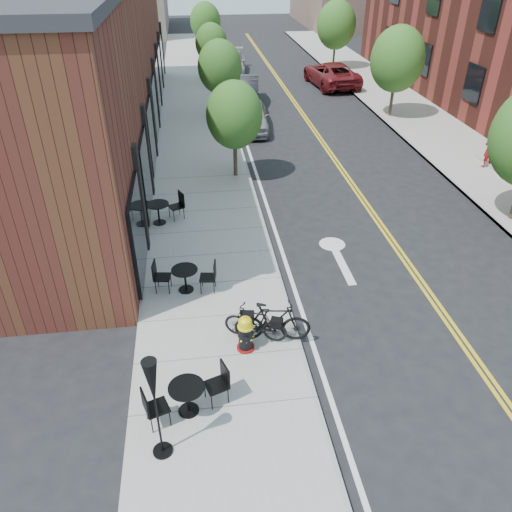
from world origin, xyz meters
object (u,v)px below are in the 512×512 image
parked_car_c (231,63)px  parked_car_far (331,74)px  bicycle_left (255,323)px  bistro_set_a (187,395)px  patio_umbrella (153,390)px  parked_car_b (244,92)px  bicycle_right (273,322)px  pedestrian (490,148)px  bistro_set_c (158,211)px  bistro_set_b (185,277)px  fire_hydrant (245,334)px  parked_car_a (252,116)px

parked_car_c → parked_car_far: bearing=-27.8°
bicycle_left → bistro_set_a: (-1.67, -2.05, -0.00)m
bicycle_left → patio_umbrella: patio_umbrella is taller
bicycle_left → parked_car_b: (1.99, 20.33, 0.20)m
bicycle_right → pedestrian: (10.80, 9.56, 0.27)m
bistro_set_c → bicycle_right: bearing=-89.1°
patio_umbrella → bicycle_left: bearing=53.6°
bistro_set_b → patio_umbrella: 5.34m
patio_umbrella → pedestrian: bearing=42.8°
bicycle_right → parked_car_c: parked_car_c is taller
bistro_set_b → pedestrian: pedestrian is taller
bistro_set_a → parked_car_far: size_ratio=0.32×
bistro_set_a → bistro_set_c: bistro_set_c is taller
bistro_set_c → patio_umbrella: patio_umbrella is taller
fire_hydrant → pedestrian: size_ratio=0.60×
bistro_set_c → parked_car_b: parked_car_b is taller
bicycle_right → parked_car_far: 25.48m
fire_hydrant → bistro_set_a: bearing=-130.7°
bicycle_right → parked_car_c: 28.67m
parked_car_a → bistro_set_b: bearing=-99.0°
bistro_set_a → pedestrian: (12.87, 11.49, 0.35)m
patio_umbrella → parked_car_c: (4.12, 31.47, -1.09)m
parked_car_b → bistro_set_c: bearing=-101.0°
bicycle_left → parked_car_far: bearing=-176.2°
parked_car_b → bistro_set_a: bearing=-92.6°
parked_car_b → pedestrian: bearing=-43.1°
bistro_set_a → parked_car_a: 18.27m
bicycle_left → bistro_set_b: bearing=-120.3°
bistro_set_a → parked_car_b: (3.66, 22.38, 0.21)m
bicycle_left → bistro_set_c: bistro_set_c is taller
parked_car_b → pedestrian: (9.21, -10.88, 0.14)m
bistro_set_a → parked_car_far: bearing=49.7°
bicycle_right → bistro_set_c: bicycle_right is taller
bistro_set_b → parked_car_far: bearing=73.7°
fire_hydrant → parked_car_c: (2.22, 28.85, 0.15)m
bistro_set_a → parked_car_c: size_ratio=0.35×
bistro_set_c → parked_car_a: 10.61m
bistro_set_a → fire_hydrant: bearing=31.3°
patio_umbrella → pedestrian: 18.27m
parked_car_b → parked_car_a: bearing=-84.7°
bicycle_right → parked_car_b: bearing=4.0°
fire_hydrant → bistro_set_a: size_ratio=0.56×
bistro_set_b → pedestrian: bearing=37.4°
bistro_set_a → parked_car_c: bearing=63.7°
bicycle_right → bistro_set_c: (-2.92, 6.33, -0.07)m
bistro_set_a → parked_car_a: parked_car_a is taller
bicycle_right → bistro_set_a: size_ratio=1.04×
parked_car_a → pedestrian: size_ratio=2.55×
parked_car_a → patio_umbrella: bearing=-96.6°
bistro_set_c → bicycle_left: bearing=-91.7°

